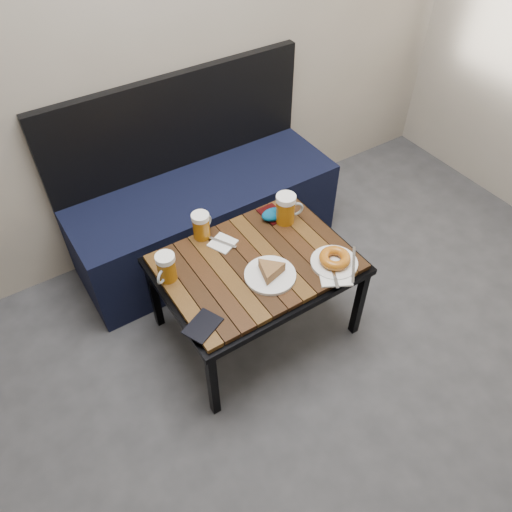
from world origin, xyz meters
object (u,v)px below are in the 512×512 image
beer_mug_right (286,209)px  bench (203,210)px  cafe_table (256,268)px  plate_bagel (335,260)px  beer_mug_left (166,267)px  knit_pouch (273,214)px  beer_mug_centre (201,225)px  passport_navy (203,326)px  passport_burgundy (272,214)px  plate_pie (270,272)px

beer_mug_right → bench: bearing=127.4°
cafe_table → plate_bagel: size_ratio=3.49×
beer_mug_left → knit_pouch: 0.58m
cafe_table → beer_mug_left: 0.39m
beer_mug_left → beer_mug_centre: 0.28m
beer_mug_left → beer_mug_right: bearing=146.6°
bench → beer_mug_right: bench is taller
beer_mug_right → knit_pouch: 0.08m
bench → passport_navy: bearing=-117.8°
beer_mug_left → cafe_table: bearing=126.6°
plate_bagel → cafe_table: bearing=143.8°
beer_mug_centre → plate_bagel: (0.39, -0.46, -0.04)m
bench → passport_burgundy: bench is taller
beer_mug_centre → beer_mug_right: size_ratio=0.87×
beer_mug_right → plate_bagel: bearing=-70.8°
bench → plate_pie: bearing=-95.4°
passport_burgundy → knit_pouch: size_ratio=1.13×
beer_mug_left → knit_pouch: bearing=151.1°
cafe_table → plate_bagel: bearing=-36.2°
beer_mug_left → plate_pie: beer_mug_left is taller
beer_mug_centre → beer_mug_right: bearing=-44.8°
plate_pie → passport_navy: plate_pie is taller
beer_mug_left → plate_bagel: beer_mug_left is taller
bench → plate_pie: (-0.07, -0.74, 0.22)m
beer_mug_centre → bench: bearing=36.0°
cafe_table → beer_mug_right: (0.26, 0.14, 0.12)m
plate_pie → plate_bagel: plate_pie is taller
cafe_table → beer_mug_centre: (-0.12, 0.26, 0.11)m
beer_mug_left → bench: bearing=-165.8°
bench → passport_navy: 0.94m
plate_bagel → bench: bearing=103.6°
bench → beer_mug_right: (0.19, -0.49, 0.27)m
beer_mug_left → passport_burgundy: 0.60m
beer_mug_centre → passport_navy: (-0.24, -0.44, -0.06)m
beer_mug_right → plate_bagel: beer_mug_right is taller
beer_mug_right → passport_navy: size_ratio=1.05×
beer_mug_centre → passport_burgundy: size_ratio=0.98×
knit_pouch → cafe_table: bearing=-139.3°
bench → beer_mug_centre: (-0.19, -0.37, 0.26)m
beer_mug_centre → beer_mug_right: 0.39m
beer_mug_right → plate_pie: size_ratio=0.68×
plate_bagel → passport_burgundy: (-0.04, 0.41, -0.02)m
beer_mug_left → plate_pie: (0.36, -0.22, -0.04)m
passport_navy → plate_pie: bearing=76.9°
bench → cafe_table: bearing=-96.3°
passport_navy → beer_mug_right: bearing=93.1°
plate_bagel → knit_pouch: 0.39m
beer_mug_right → passport_navy: (-0.62, -0.32, -0.07)m
cafe_table → knit_pouch: knit_pouch is taller
bench → beer_mug_left: bench is taller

